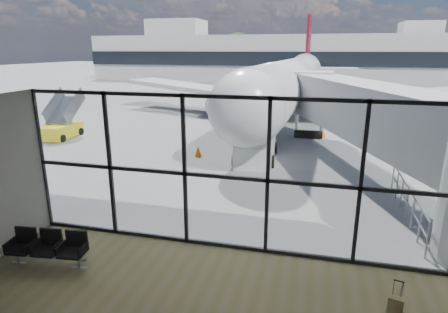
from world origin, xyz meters
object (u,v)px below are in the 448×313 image
at_px(airliner, 291,82).
at_px(belt_loader, 223,106).
at_px(suitcase, 395,307).
at_px(seating_row, 49,246).
at_px(mobile_stairs, 60,129).
at_px(service_van, 256,142).

xyz_separation_m(airliner, belt_loader, (-6.13, 0.41, -2.38)).
bearing_deg(suitcase, belt_loader, 127.36).
xyz_separation_m(seating_row, suitcase, (8.74, -0.01, -0.27)).
distance_m(seating_row, mobile_stairs, 16.32).
distance_m(suitcase, airliner, 26.22).
bearing_deg(mobile_stairs, airliner, 37.66).
bearing_deg(airliner, mobile_stairs, -135.52).
xyz_separation_m(suitcase, mobile_stairs, (-18.33, 13.23, 0.34)).
xyz_separation_m(seating_row, service_van, (3.80, 11.22, 0.41)).
distance_m(seating_row, service_van, 11.85).
distance_m(seating_row, airliner, 26.18).
distance_m(airliner, service_van, 14.63).
bearing_deg(seating_row, suitcase, -6.76).
bearing_deg(service_van, belt_loader, 106.84).
relative_size(airliner, belt_loader, 10.14).
xyz_separation_m(airliner, mobile_stairs, (-13.97, -12.49, -2.33)).
height_order(airliner, belt_loader, airliner).
distance_m(suitcase, mobile_stairs, 22.61).
xyz_separation_m(belt_loader, mobile_stairs, (-7.84, -12.90, 0.06)).
bearing_deg(belt_loader, suitcase, -91.65).
bearing_deg(mobile_stairs, belt_loader, 54.56).
distance_m(airliner, mobile_stairs, 18.88).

